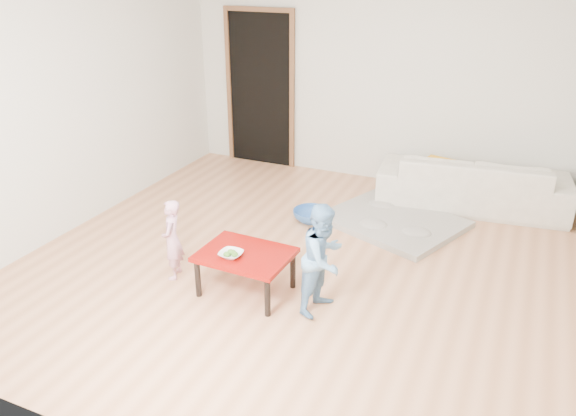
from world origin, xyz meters
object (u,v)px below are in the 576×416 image
Objects in this scene: sofa at (472,182)px; basin at (311,215)px; child_blue at (324,259)px; bowl at (231,254)px; child_pink at (172,240)px; red_table at (246,272)px.

sofa is 5.24× the size of basin.
child_blue is at bearing -65.03° from basin.
child_blue is (0.77, 0.15, 0.06)m from bowl.
child_blue reaches higher than bowl.
child_pink is 1.43m from child_blue.
child_blue is at bearing 72.45° from child_pink.
child_pink is 1.79m from basin.
bowl is (-1.61, -2.83, 0.10)m from sofa.
sofa reaches higher than basin.
red_table reaches higher than basin.
bowl is at bearing 53.74° from sofa.
red_table is (-1.54, -2.72, -0.12)m from sofa.
bowl is at bearing 62.76° from child_pink.
red_table is 3.97× the size of bowl.
sofa is 2.82m from child_blue.
child_pink reaches higher than sofa.
red_table is at bearing 72.60° from child_pink.
child_pink is at bearing -177.09° from red_table.
sofa is at bearing 36.08° from basin.
basin is (-1.56, -1.13, -0.25)m from sofa.
basin is (-0.72, 1.55, -0.41)m from child_blue.
sofa is 3.26m from bowl.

